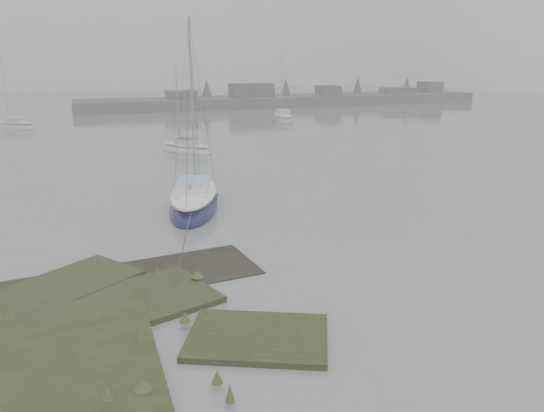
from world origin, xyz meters
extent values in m
plane|color=slate|center=(0.00, 30.00, 0.00)|extent=(160.00, 160.00, 0.00)
cube|color=#4C4F51|center=(26.00, 62.00, 0.60)|extent=(60.00, 8.00, 1.60)
cube|color=#424247|center=(10.00, 61.00, 1.40)|extent=(4.00, 3.00, 2.20)
cube|color=#424247|center=(20.00, 61.00, 1.80)|extent=(6.00, 3.00, 3.00)
cube|color=#424247|center=(32.00, 61.00, 1.55)|extent=(3.00, 3.00, 2.50)
cube|color=#424247|center=(44.00, 61.00, 1.30)|extent=(5.00, 3.00, 2.00)
cube|color=#424247|center=(50.00, 61.00, 1.70)|extent=(3.00, 3.00, 2.80)
cone|color=#384238|center=(14.00, 63.00, 2.20)|extent=(2.00, 2.00, 3.50)
cone|color=#384238|center=(26.00, 63.00, 2.20)|extent=(2.00, 2.00, 3.50)
cone|color=#384238|center=(38.00, 63.00, 2.20)|extent=(2.00, 2.00, 3.50)
cone|color=#384238|center=(47.00, 63.00, 2.20)|extent=(2.00, 2.00, 3.50)
ellipsoid|color=#0B0D35|center=(1.50, 12.00, 0.11)|extent=(4.03, 6.96, 1.61)
ellipsoid|color=white|center=(1.50, 12.00, 0.76)|extent=(3.36, 6.02, 0.45)
cube|color=white|center=(1.42, 11.73, 1.15)|extent=(2.02, 2.58, 0.47)
cube|color=#86B7E7|center=(1.42, 11.73, 1.42)|extent=(1.88, 2.38, 0.08)
cylinder|color=#939399|center=(1.75, 12.81, 4.86)|extent=(0.10, 0.10, 7.55)
cylinder|color=#939399|center=(1.36, 11.55, 1.42)|extent=(0.86, 2.55, 0.08)
ellipsoid|color=silver|center=(4.07, 27.48, 0.08)|extent=(4.08, 4.82, 1.17)
ellipsoid|color=silver|center=(4.07, 27.48, 0.55)|extent=(3.46, 4.13, 0.33)
cube|color=silver|center=(4.19, 27.32, 0.84)|extent=(1.80, 1.94, 0.34)
cube|color=#171C4F|center=(4.19, 27.32, 1.03)|extent=(1.66, 1.79, 0.05)
cylinder|color=#939399|center=(3.71, 27.98, 3.53)|extent=(0.08, 0.08, 5.48)
cylinder|color=#939399|center=(4.27, 27.20, 1.03)|extent=(1.17, 1.60, 0.06)
ellipsoid|color=#A2A5AB|center=(18.14, 43.66, 0.10)|extent=(3.14, 6.26, 1.45)
ellipsoid|color=white|center=(18.14, 43.66, 0.68)|extent=(2.60, 5.43, 0.41)
cube|color=white|center=(18.09, 43.40, 1.04)|extent=(1.67, 2.27, 0.43)
cube|color=#ADB2B9|center=(18.09, 43.40, 1.28)|extent=(1.55, 2.08, 0.07)
cylinder|color=#939399|center=(18.30, 44.41, 4.40)|extent=(0.09, 0.09, 6.84)
cylinder|color=#939399|center=(18.06, 43.24, 1.28)|extent=(0.56, 2.36, 0.08)
ellipsoid|color=silver|center=(-9.38, 46.71, 0.09)|extent=(5.10, 4.81, 1.28)
ellipsoid|color=silver|center=(-9.38, 46.71, 0.60)|extent=(4.37, 4.10, 0.36)
cube|color=silver|center=(-9.21, 46.56, 0.92)|extent=(2.11, 2.05, 0.38)
cube|color=silver|center=(-9.21, 46.56, 1.13)|extent=(1.94, 1.89, 0.06)
cylinder|color=#939399|center=(-9.88, 47.16, 3.89)|extent=(0.08, 0.08, 6.04)
cylinder|color=#939399|center=(-9.09, 46.46, 1.13)|extent=(1.63, 1.45, 0.07)
camera|label=1|loc=(-3.23, -11.89, 6.91)|focal=35.00mm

